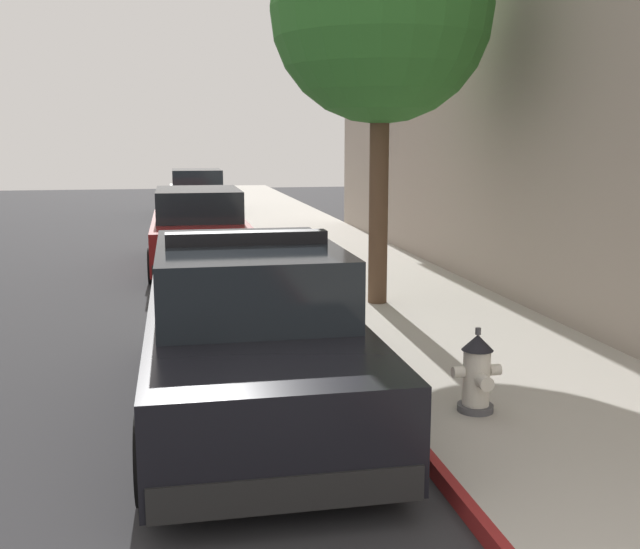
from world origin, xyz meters
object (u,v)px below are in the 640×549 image
Objects in this scene: parked_car_silver_ahead at (199,230)px; fire_hydrant at (477,373)px; street_tree at (381,12)px; police_cruiser at (249,332)px; parked_car_dark_far at (197,194)px.

parked_car_silver_ahead is 6.37× the size of fire_hydrant.
street_tree is at bearing -62.09° from parked_car_silver_ahead.
police_cruiser reaches higher than fire_hydrant.
parked_car_dark_far is 15.99m from street_tree.
police_cruiser is 19.19m from parked_car_dark_far.
street_tree is (2.14, -15.44, 3.54)m from parked_car_dark_far.
street_tree is at bearing 58.68° from police_cruiser.
street_tree is at bearing -82.12° from parked_car_dark_far.
parked_car_silver_ahead is at bearing 102.83° from fire_hydrant.
fire_hydrant is at bearing -94.47° from street_tree.
parked_car_silver_ahead is 1.00× the size of parked_car_dark_far.
parked_car_silver_ahead is 9.44m from fire_hydrant.
fire_hydrant is 5.95m from street_tree.
fire_hydrant is (1.92, -0.83, -0.26)m from police_cruiser.
street_tree reaches higher than parked_car_dark_far.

